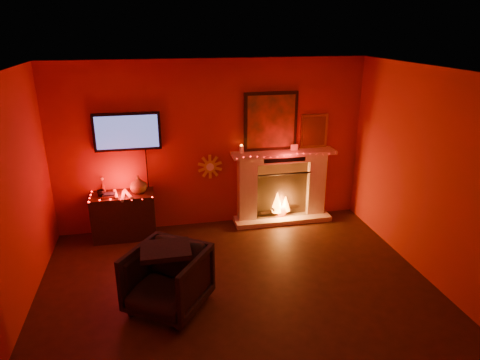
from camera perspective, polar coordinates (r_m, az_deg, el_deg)
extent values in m
plane|color=black|center=(5.24, 0.81, -17.22)|extent=(5.00, 5.00, 0.00)
plane|color=beige|center=(4.20, 1.00, 13.57)|extent=(5.00, 5.00, 0.00)
plane|color=#AB301B|center=(6.88, -3.70, 4.63)|extent=(5.00, 0.00, 5.00)
plane|color=#AB301B|center=(5.62, 26.62, -1.09)|extent=(0.00, 5.00, 5.00)
cube|color=beige|center=(7.39, 5.65, -5.14)|extent=(1.65, 0.40, 0.08)
cube|color=beige|center=(7.12, 0.96, -1.53)|extent=(0.30, 0.22, 0.95)
cube|color=beige|center=(7.46, 9.98, -0.81)|extent=(0.30, 0.22, 0.95)
cube|color=beige|center=(7.09, 5.72, 2.94)|extent=(1.50, 0.22, 0.14)
cube|color=beige|center=(7.01, 5.89, 3.58)|extent=(1.72, 0.34, 0.06)
cube|color=#81664B|center=(7.32, 5.44, -1.00)|extent=(0.90, 0.10, 0.95)
cube|color=black|center=(7.19, 5.83, -2.14)|extent=(0.90, 0.02, 0.78)
cylinder|color=black|center=(7.38, 4.79, -4.32)|extent=(0.55, 0.09, 0.09)
cylinder|color=black|center=(7.42, 6.10, -3.70)|extent=(0.51, 0.18, 0.08)
cone|color=orange|center=(7.30, 4.98, -2.94)|extent=(0.20, 0.20, 0.34)
cone|color=orange|center=(7.37, 6.07, -3.10)|extent=(0.16, 0.16, 0.26)
sphere|color=#FF3F07|center=(7.39, 5.54, -4.10)|extent=(0.18, 0.18, 0.18)
cube|color=black|center=(6.95, 4.12, 7.80)|extent=(0.88, 0.05, 0.95)
cube|color=#CD4A1B|center=(6.93, 4.18, 7.75)|extent=(0.78, 0.01, 0.85)
cube|color=gold|center=(7.24, 9.83, 6.46)|extent=(0.46, 0.04, 0.56)
cube|color=#AA6A27|center=(7.22, 9.89, 6.42)|extent=(0.38, 0.01, 0.48)
cylinder|color=#EFE5C7|center=(6.86, 0.19, 4.10)|extent=(0.07, 0.07, 0.12)
cube|color=white|center=(7.07, 7.24, 4.35)|extent=(0.12, 0.01, 0.10)
cube|color=black|center=(6.71, -14.82, 6.25)|extent=(1.00, 0.06, 0.58)
cube|color=#475DB7|center=(6.68, -14.83, 6.18)|extent=(0.92, 0.01, 0.50)
cylinder|color=black|center=(6.88, -12.29, 1.42)|extent=(0.02, 0.02, 0.66)
cylinder|color=gold|center=(6.95, -4.02, 1.78)|extent=(0.20, 0.03, 0.20)
cylinder|color=white|center=(6.94, -4.00, 1.74)|extent=(0.13, 0.01, 0.13)
cube|color=black|center=(6.94, -15.20, -4.59)|extent=(0.95, 0.48, 0.72)
imported|color=brown|center=(6.75, -13.42, -0.56)|extent=(0.26, 0.26, 0.27)
imported|color=black|center=(6.80, -18.05, -1.69)|extent=(0.12, 0.12, 0.09)
cylinder|color=white|center=(6.76, -16.25, -1.82)|extent=(0.11, 0.38, 0.05)
cylinder|color=white|center=(6.65, -15.34, -2.10)|extent=(0.05, 0.38, 0.05)
cylinder|color=white|center=(6.71, -14.72, -1.82)|extent=(0.16, 0.38, 0.05)
cube|color=#562518|center=(6.74, -17.07, -2.06)|extent=(0.20, 0.14, 0.03)
cube|color=#1C2D42|center=(6.74, -17.01, -1.81)|extent=(0.17, 0.12, 0.02)
imported|color=black|center=(5.17, -9.63, -12.95)|extent=(1.15, 1.16, 0.77)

